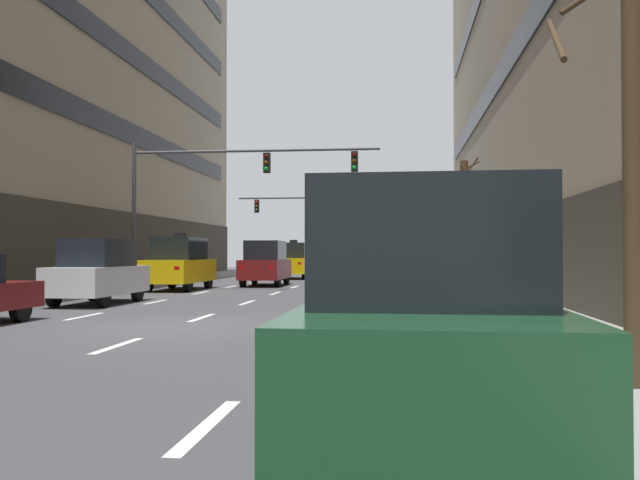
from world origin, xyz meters
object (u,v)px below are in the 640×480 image
object	(u,v)px
car_driving_2	(266,263)
car_parked_2	(406,283)
street_tree_2	(634,133)
taxi_driving_0	(180,264)
car_parked_3	(404,274)
car_driving_1	(98,272)
car_parked_1	(410,285)
traffic_signal_0	(221,180)
street_tree_3	(447,235)
car_parked_0	(425,321)
street_tree_1	(464,223)
traffic_signal_1	(352,212)
taxi_driving_3	(294,261)

from	to	relation	value
car_driving_2	car_parked_2	xyz separation A→B (m)	(6.57, -14.59, -0.26)
street_tree_2	car_parked_2	bearing A→B (deg)	103.30
taxi_driving_0	car_parked_3	xyz separation A→B (m)	(9.50, -4.08, -0.27)
taxi_driving_0	car_driving_1	distance (m)	7.98
car_driving_1	car_parked_1	world-z (taller)	same
car_driving_2	car_parked_2	distance (m)	16.00
traffic_signal_0	street_tree_3	distance (m)	12.60
car_driving_1	car_parked_3	world-z (taller)	car_driving_1
car_parked_0	street_tree_1	xyz separation A→B (m)	(2.32, 20.71, 1.70)
traffic_signal_1	car_driving_2	bearing A→B (deg)	-107.96
street_tree_3	car_parked_3	bearing A→B (deg)	-101.68
car_parked_3	street_tree_2	size ratio (longest dim) A/B	0.90
car_parked_2	car_parked_3	xyz separation A→B (m)	(0.00, 6.40, 0.03)
car_parked_3	traffic_signal_0	xyz separation A→B (m)	(-7.62, 3.75, 3.80)
car_driving_2	car_parked_0	world-z (taller)	car_driving_2
car_driving_2	car_parked_0	size ratio (longest dim) A/B	1.04
car_parked_3	street_tree_1	size ratio (longest dim) A/B	0.90
car_parked_2	street_tree_1	bearing A→B (deg)	75.06
traffic_signal_1	street_tree_2	world-z (taller)	traffic_signal_1
car_driving_2	taxi_driving_3	xyz separation A→B (m)	(-0.01, 8.90, 0.02)
car_parked_1	traffic_signal_0	size ratio (longest dim) A/B	0.40
traffic_signal_1	car_parked_3	bearing A→B (deg)	-80.61
traffic_signal_1	street_tree_3	bearing A→B (deg)	-54.60
car_parked_0	street_tree_1	world-z (taller)	street_tree_1
car_parked_1	car_parked_3	xyz separation A→B (m)	(0.00, 11.66, -0.15)
taxi_driving_3	car_parked_2	xyz separation A→B (m)	(6.58, -23.49, -0.28)
car_driving_1	traffic_signal_0	size ratio (longest dim) A/B	0.39
car_parked_3	street_tree_1	distance (m)	3.77
taxi_driving_3	car_parked_1	bearing A→B (deg)	-77.11
car_parked_1	street_tree_1	world-z (taller)	street_tree_1
traffic_signal_1	street_tree_2	bearing A→B (deg)	-81.18
traffic_signal_0	street_tree_2	bearing A→B (deg)	-63.57
car_driving_1	car_parked_2	xyz separation A→B (m)	(9.46, -2.50, -0.18)
car_parked_1	car_parked_3	world-z (taller)	car_parked_1
car_parked_1	car_parked_3	size ratio (longest dim) A/B	0.91
car_driving_1	traffic_signal_1	size ratio (longest dim) A/B	0.35
car_parked_0	car_parked_2	xyz separation A→B (m)	(0.00, 12.02, -0.22)
car_parked_3	street_tree_3	size ratio (longest dim) A/B	0.87
taxi_driving_0	taxi_driving_3	distance (m)	13.33
traffic_signal_1	street_tree_1	distance (m)	17.48
traffic_signal_1	street_tree_2	distance (m)	35.55
car_parked_2	street_tree_2	xyz separation A→B (m)	(2.33, -9.87, 2.07)
car_parked_2	street_tree_1	xyz separation A→B (m)	(2.32, 8.69, 1.93)
taxi_driving_3	street_tree_3	xyz separation A→B (m)	(8.90, -5.89, 1.42)
taxi_driving_0	car_parked_1	size ratio (longest dim) A/B	1.11
car_parked_0	street_tree_3	bearing A→B (deg)	85.53
car_parked_3	taxi_driving_3	bearing A→B (deg)	111.06
car_driving_1	car_parked_0	xyz separation A→B (m)	(9.46, -14.52, 0.04)
car_parked_1	street_tree_2	size ratio (longest dim) A/B	0.82
car_parked_0	street_tree_3	distance (m)	29.75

